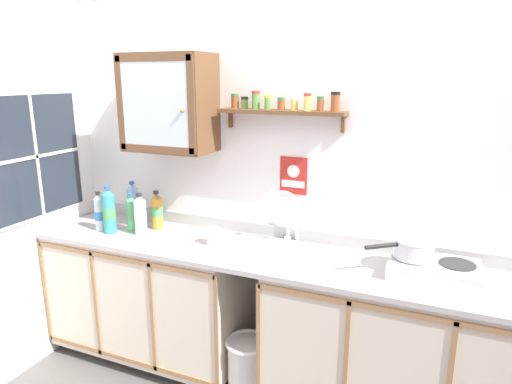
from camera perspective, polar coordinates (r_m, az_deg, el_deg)
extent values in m
cube|color=white|center=(2.85, 3.71, 1.41)|extent=(3.70, 0.05, 2.56)
cube|color=black|center=(3.50, -12.53, -18.55)|extent=(1.31, 0.51, 0.08)
cube|color=beige|center=(3.26, -13.26, -12.28)|extent=(1.33, 0.57, 0.80)
cube|color=#997047|center=(2.91, -17.03, -8.10)|extent=(1.33, 0.01, 0.03)
cube|color=#997047|center=(3.24, -16.05, -19.81)|extent=(1.33, 0.01, 0.03)
cube|color=#997047|center=(3.49, -25.20, -11.46)|extent=(0.02, 0.01, 0.74)
cube|color=#997047|center=(3.20, -19.69, -13.34)|extent=(0.02, 0.01, 0.74)
cube|color=#997047|center=(2.94, -13.04, -15.41)|extent=(0.02, 0.01, 0.74)
cube|color=#997047|center=(2.73, -5.07, -17.58)|extent=(0.02, 0.01, 0.74)
cube|color=beige|center=(2.73, 17.92, -18.23)|extent=(1.46, 0.57, 0.80)
cube|color=#997047|center=(2.30, 17.90, -14.37)|extent=(1.46, 0.01, 0.03)
cube|color=#997047|center=(2.63, 0.28, -18.83)|extent=(0.02, 0.01, 0.74)
cube|color=#997047|center=(2.52, 11.31, -20.88)|extent=(0.02, 0.01, 0.74)
cube|color=#B2B2AD|center=(2.70, 1.37, -7.99)|extent=(3.06, 0.60, 0.03)
cube|color=#B2B2AD|center=(2.92, 3.37, -5.09)|extent=(3.06, 0.02, 0.08)
cube|color=silver|center=(2.69, 2.17, -7.52)|extent=(0.57, 0.42, 0.01)
cube|color=slate|center=(2.73, 2.15, -9.51)|extent=(0.49, 0.34, 0.01)
cube|color=slate|center=(2.87, 3.42, -7.37)|extent=(0.49, 0.01, 0.10)
cube|color=slate|center=(2.57, 0.74, -10.05)|extent=(0.49, 0.01, 0.10)
cylinder|color=#4C4C51|center=(2.73, 2.15, -9.55)|extent=(0.04, 0.04, 0.01)
cylinder|color=silver|center=(2.89, 4.05, -5.87)|extent=(0.05, 0.05, 0.02)
cylinder|color=silver|center=(2.85, 4.10, -3.52)|extent=(0.02, 0.02, 0.23)
torus|color=silver|center=(2.74, 3.54, -1.80)|extent=(0.20, 0.02, 0.20)
cylinder|color=silver|center=(2.86, 5.20, -5.41)|extent=(0.02, 0.02, 0.05)
cube|color=silver|center=(2.55, 21.66, -9.15)|extent=(0.45, 0.31, 0.08)
cylinder|color=#2D2D2D|center=(2.56, 19.31, -7.86)|extent=(0.18, 0.18, 0.01)
cylinder|color=#2D2D2D|center=(2.56, 24.22, -8.34)|extent=(0.18, 0.18, 0.01)
cylinder|color=black|center=(2.42, 18.94, -10.16)|extent=(0.03, 0.02, 0.03)
cylinder|color=black|center=(2.42, 24.15, -10.67)|extent=(0.03, 0.02, 0.03)
cylinder|color=silver|center=(2.54, 19.41, -6.80)|extent=(0.21, 0.21, 0.10)
torus|color=silver|center=(2.52, 19.50, -5.78)|extent=(0.22, 0.22, 0.01)
cylinder|color=black|center=(2.43, 15.63, -6.63)|extent=(0.16, 0.13, 0.02)
cylinder|color=#4CB266|center=(3.14, -15.50, -2.91)|extent=(0.07, 0.07, 0.21)
cone|color=#4CB266|center=(3.11, -15.65, -0.80)|extent=(0.06, 0.06, 0.03)
cylinder|color=#2D59B2|center=(3.10, -15.68, -0.36)|extent=(0.03, 0.03, 0.02)
cylinder|color=#4C9959|center=(3.14, -15.51, -2.84)|extent=(0.07, 0.07, 0.06)
cylinder|color=teal|center=(3.13, -18.15, -2.64)|extent=(0.08, 0.08, 0.26)
cone|color=teal|center=(3.10, -18.37, 0.03)|extent=(0.08, 0.08, 0.04)
cylinder|color=#2D59B2|center=(3.09, -18.41, 0.54)|extent=(0.04, 0.04, 0.02)
cylinder|color=#4C9959|center=(3.13, -18.16, -2.54)|extent=(0.08, 0.08, 0.07)
cylinder|color=#8CB7E0|center=(3.25, -15.31, -1.85)|extent=(0.08, 0.08, 0.26)
cone|color=#8CB7E0|center=(3.22, -15.48, 0.67)|extent=(0.07, 0.07, 0.03)
cylinder|color=#2D59B2|center=(3.21, -15.52, 1.15)|extent=(0.03, 0.03, 0.02)
cylinder|color=white|center=(3.25, -15.33, -1.50)|extent=(0.08, 0.08, 0.07)
cylinder|color=silver|center=(3.22, -19.23, -2.70)|extent=(0.07, 0.07, 0.22)
cone|color=silver|center=(3.19, -19.41, -0.55)|extent=(0.06, 0.06, 0.03)
cylinder|color=#262626|center=(3.18, -19.45, -0.11)|extent=(0.03, 0.03, 0.02)
cylinder|color=#3F8CCC|center=(3.22, -19.22, -2.80)|extent=(0.07, 0.07, 0.06)
cylinder|color=white|center=(3.04, -14.47, -3.22)|extent=(0.08, 0.08, 0.23)
cone|color=white|center=(3.01, -14.62, -0.82)|extent=(0.07, 0.07, 0.03)
cylinder|color=#262626|center=(3.00, -14.66, -0.32)|extent=(0.03, 0.03, 0.02)
cylinder|color=white|center=(3.04, -14.48, -2.98)|extent=(0.08, 0.08, 0.06)
cylinder|color=gold|center=(3.14, -12.46, -2.70)|extent=(0.08, 0.08, 0.21)
cone|color=gold|center=(3.11, -12.58, -0.53)|extent=(0.08, 0.08, 0.04)
cylinder|color=#262626|center=(3.10, -12.61, -0.03)|extent=(0.04, 0.04, 0.02)
cylinder|color=#4C9959|center=(3.14, -12.48, -2.39)|extent=(0.08, 0.08, 0.06)
cylinder|color=white|center=(2.81, -5.48, -5.62)|extent=(0.08, 0.08, 0.11)
torus|color=white|center=(2.83, -4.70, -5.31)|extent=(0.04, 0.07, 0.07)
cube|color=brown|center=(2.95, -10.97, 11.03)|extent=(0.57, 0.30, 0.61)
cube|color=silver|center=(2.82, -12.77, 10.80)|extent=(0.47, 0.01, 0.50)
cube|color=brown|center=(2.98, -16.88, 10.71)|extent=(0.05, 0.01, 0.57)
cube|color=brown|center=(2.68, -8.23, 10.83)|extent=(0.05, 0.01, 0.57)
cube|color=brown|center=(2.82, -13.10, 16.37)|extent=(0.54, 0.01, 0.05)
cube|color=brown|center=(2.85, -12.48, 5.29)|extent=(0.54, 0.01, 0.05)
sphere|color=olive|center=(2.70, -9.41, 10.16)|extent=(0.02, 0.02, 0.02)
cube|color=brown|center=(2.70, 3.22, 10.12)|extent=(0.78, 0.14, 0.02)
cube|color=brown|center=(2.90, -3.23, 9.18)|extent=(0.02, 0.03, 0.10)
cube|color=brown|center=(2.66, 11.02, 8.48)|extent=(0.02, 0.03, 0.10)
cylinder|color=brown|center=(2.83, -2.68, 11.31)|extent=(0.05, 0.05, 0.07)
cylinder|color=#33723F|center=(2.83, -2.70, 12.20)|extent=(0.05, 0.05, 0.02)
cylinder|color=#598C3F|center=(2.80, -1.44, 11.12)|extent=(0.04, 0.04, 0.06)
cylinder|color=black|center=(2.80, -1.45, 11.86)|extent=(0.04, 0.04, 0.02)
cylinder|color=#598C3F|center=(2.75, -0.02, 11.44)|extent=(0.05, 0.05, 0.09)
cylinder|color=red|center=(2.75, -0.02, 12.56)|extent=(0.05, 0.05, 0.02)
cylinder|color=#598C3F|center=(2.71, 1.46, 11.13)|extent=(0.04, 0.04, 0.07)
cylinder|color=yellow|center=(2.71, 1.47, 12.02)|extent=(0.04, 0.04, 0.02)
cylinder|color=brown|center=(2.70, 3.28, 10.98)|extent=(0.04, 0.04, 0.06)
cylinder|color=#33723F|center=(2.70, 3.30, 11.75)|extent=(0.05, 0.05, 0.02)
cylinder|color=#E0C659|center=(2.67, 4.91, 10.93)|extent=(0.04, 0.04, 0.06)
cylinder|color=white|center=(2.67, 4.93, 11.72)|extent=(0.04, 0.04, 0.02)
cylinder|color=#E0C659|center=(2.63, 6.53, 11.12)|extent=(0.04, 0.04, 0.08)
cylinder|color=red|center=(2.63, 6.56, 12.20)|extent=(0.04, 0.04, 0.02)
cylinder|color=brown|center=(2.62, 8.15, 10.87)|extent=(0.04, 0.04, 0.07)
cylinder|color=#33723F|center=(2.62, 8.19, 11.77)|extent=(0.04, 0.04, 0.02)
cylinder|color=brown|center=(2.60, 10.04, 11.05)|extent=(0.05, 0.05, 0.09)
cylinder|color=black|center=(2.60, 10.09, 12.25)|extent=(0.05, 0.05, 0.02)
cube|color=#B2261E|center=(2.80, 4.78, 2.08)|extent=(0.17, 0.01, 0.23)
cube|color=white|center=(2.80, 4.73, 1.01)|extent=(0.15, 0.00, 0.04)
cylinder|color=white|center=(2.79, 4.76, 2.65)|extent=(0.08, 0.00, 0.08)
cube|color=#262D38|center=(3.27, -26.18, 4.07)|extent=(0.01, 0.72, 0.79)
cube|color=white|center=(3.28, -26.29, 4.08)|extent=(0.02, 0.76, 0.83)
cube|color=white|center=(3.26, -26.11, 4.07)|extent=(0.01, 0.02, 0.79)
cube|color=white|center=(3.26, -26.11, 4.07)|extent=(0.01, 0.72, 0.02)
cylinder|color=silver|center=(2.95, -1.05, -21.58)|extent=(0.24, 0.24, 0.37)
torus|color=white|center=(2.85, -1.06, -18.53)|extent=(0.27, 0.27, 0.02)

